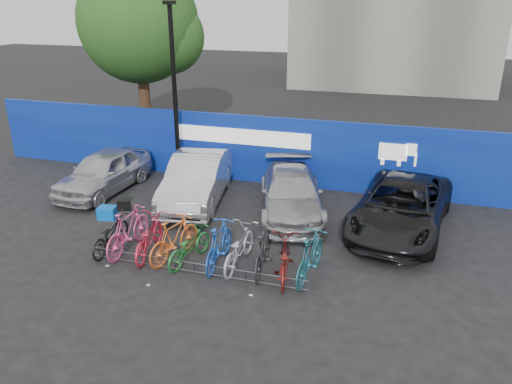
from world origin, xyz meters
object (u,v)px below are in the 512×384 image
at_px(lamppost, 175,89).
at_px(bike_5, 219,245).
at_px(bike_rack, 194,267).
at_px(car_2, 291,193).
at_px(tree, 144,25).
at_px(bike_4, 189,246).
at_px(car_1, 197,179).
at_px(car_0, 104,172).
at_px(bike_9, 310,256).
at_px(bike_1, 128,230).
at_px(bike_7, 263,251).
at_px(bike_8, 284,259).
at_px(bike_2, 148,237).
at_px(bike_3, 174,239).
at_px(car_3, 401,207).
at_px(bike_6, 239,247).
at_px(bike_0, 110,234).

distance_m(lamppost, bike_5, 7.08).
height_order(bike_rack, car_2, car_2).
bearing_deg(bike_5, tree, -56.09).
bearing_deg(bike_4, car_1, -57.65).
height_order(lamppost, car_0, lamppost).
bearing_deg(bike_rack, bike_9, 13.07).
xyz_separation_m(tree, bike_1, (4.70, -10.09, -4.47)).
relative_size(bike_rack, bike_1, 2.80).
relative_size(car_2, bike_1, 2.24).
bearing_deg(bike_7, bike_8, 158.99).
bearing_deg(lamppost, bike_4, -62.50).
xyz_separation_m(lamppost, bike_2, (1.72, -5.45, -2.76)).
distance_m(car_1, bike_3, 3.87).
relative_size(tree, bike_5, 4.14).
distance_m(tree, bike_8, 14.28).
bearing_deg(tree, car_0, -75.78).
height_order(bike_rack, car_1, car_1).
height_order(bike_rack, bike_3, bike_3).
relative_size(car_3, bike_4, 2.98).
distance_m(car_1, bike_2, 3.74).
distance_m(bike_6, bike_8, 1.21).
distance_m(bike_1, bike_2, 0.60).
bearing_deg(bike_1, bike_8, -179.74).
bearing_deg(car_2, bike_6, -114.13).
height_order(bike_rack, bike_2, bike_2).
height_order(bike_2, bike_9, bike_9).
height_order(car_0, car_3, car_3).
distance_m(car_1, bike_4, 4.06).
xyz_separation_m(car_3, bike_3, (-5.38, -3.44, -0.15)).
xyz_separation_m(car_0, bike_3, (4.39, -3.64, -0.13)).
bearing_deg(bike_8, car_0, -39.62).
distance_m(bike_0, bike_4, 2.23).
bearing_deg(lamppost, bike_rack, -61.93).
distance_m(car_0, bike_6, 7.00).
xyz_separation_m(bike_2, bike_3, (0.73, -0.01, 0.05)).
xyz_separation_m(tree, bike_2, (5.29, -10.11, -4.56)).
bearing_deg(bike_8, bike_rack, -0.24).
xyz_separation_m(bike_1, bike_9, (4.77, 0.06, -0.03)).
bearing_deg(car_1, bike_9, -49.63).
bearing_deg(bike_9, bike_1, 7.95).
xyz_separation_m(car_0, car_1, (3.40, 0.10, 0.06)).
bearing_deg(bike_8, bike_9, -176.06).
xyz_separation_m(lamppost, car_0, (-1.93, -1.82, -2.58)).
bearing_deg(bike_6, car_1, -51.83).
distance_m(car_2, bike_1, 5.02).
relative_size(bike_rack, bike_5, 2.97).
relative_size(bike_0, bike_1, 0.87).
distance_m(bike_3, bike_8, 2.85).
xyz_separation_m(bike_rack, car_1, (-1.74, 4.27, 0.60)).
bearing_deg(lamppost, bike_3, -65.81).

